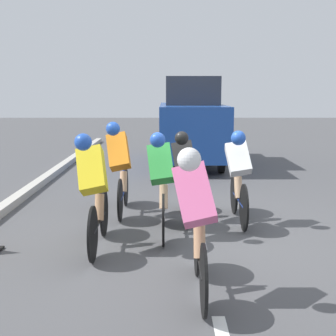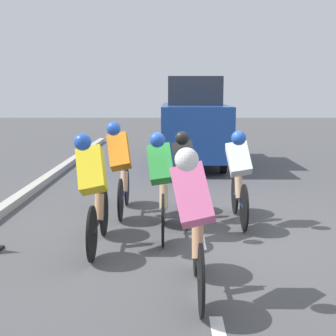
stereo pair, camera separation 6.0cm
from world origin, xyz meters
TOP-DOWN VIEW (x-y plane):
  - ground_plane at (0.00, 0.00)m, footprint 60.00×60.00m
  - lane_stripe_mid at (0.00, 0.10)m, footprint 0.12×1.40m
  - lane_stripe_far at (0.00, -3.10)m, footprint 0.12×1.40m
  - cyclist_green at (0.53, 0.20)m, footprint 0.39×1.72m
  - cyclist_yellow at (1.38, 0.78)m, footprint 0.43×1.70m
  - cyclist_orange at (1.23, -0.99)m, footprint 0.43×1.71m
  - cyclist_black at (0.18, -0.63)m, footprint 0.40×1.66m
  - cyclist_white at (-0.63, -0.46)m, footprint 0.40×1.70m
  - cyclist_pink at (0.18, 2.17)m, footprint 0.44×1.64m
  - support_car at (-0.22, -6.42)m, footprint 1.70×4.55m

SIDE VIEW (x-z plane):
  - ground_plane at x=0.00m, z-range 0.00..0.00m
  - lane_stripe_mid at x=0.00m, z-range 0.00..0.01m
  - lane_stripe_far at x=0.00m, z-range 0.00..0.01m
  - cyclist_black at x=0.18m, z-range 0.03..1.45m
  - cyclist_white at x=-0.63m, z-range 0.03..1.48m
  - cyclist_green at x=0.53m, z-range 0.02..1.50m
  - cyclist_yellow at x=1.38m, z-range 0.03..1.55m
  - cyclist_pink at x=0.18m, z-range 0.04..1.55m
  - cyclist_orange at x=1.23m, z-range 0.04..1.58m
  - support_car at x=-0.22m, z-range -0.02..2.38m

